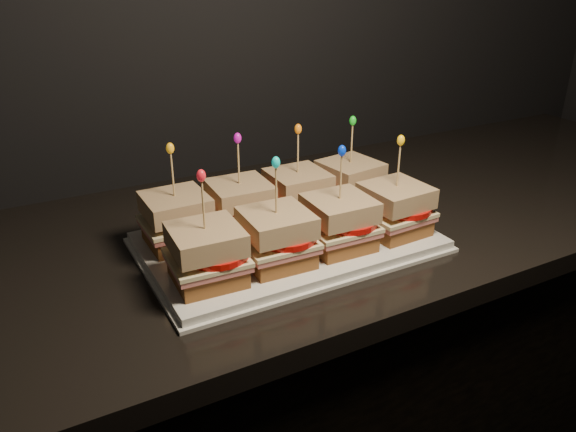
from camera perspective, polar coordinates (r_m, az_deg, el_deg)
name	(u,v)px	position (r m, az deg, el deg)	size (l,w,h in m)	color
granite_slab	(206,251)	(0.94, -8.36, -3.59)	(2.40, 0.63, 0.04)	black
platter	(288,242)	(0.91, 0.00, -2.64)	(0.45, 0.28, 0.02)	silver
platter_rim	(288,245)	(0.91, 0.00, -2.98)	(0.46, 0.29, 0.01)	silver
sandwich_0_bread_bot	(178,235)	(0.90, -11.10, -1.94)	(0.09, 0.09, 0.03)	brown
sandwich_0_ham	(177,226)	(0.89, -11.19, -0.98)	(0.10, 0.10, 0.01)	#C16760
sandwich_0_cheese	(177,222)	(0.88, -11.22, -0.57)	(0.10, 0.10, 0.01)	beige
sandwich_0_tomato	(185,217)	(0.88, -10.40, -0.12)	(0.09, 0.09, 0.01)	#BE0F0A
sandwich_0_bread_top	(175,205)	(0.87, -11.37, 1.08)	(0.09, 0.09, 0.03)	brown
sandwich_0_pick	(173,177)	(0.86, -11.63, 3.89)	(0.00, 0.00, 0.09)	tan
sandwich_0_frill	(170,148)	(0.84, -11.89, 6.75)	(0.01, 0.01, 0.02)	#FDAA13
sandwich_1_bread_bot	(241,221)	(0.93, -4.82, -0.56)	(0.09, 0.09, 0.03)	brown
sandwich_1_ham	(240,212)	(0.92, -4.85, 0.38)	(0.10, 0.10, 0.01)	#C16760
sandwich_1_cheese	(240,208)	(0.92, -4.87, 0.78)	(0.10, 0.10, 0.01)	beige
sandwich_1_tomato	(248,204)	(0.91, -4.05, 1.22)	(0.09, 0.09, 0.01)	#BE0F0A
sandwich_1_bread_top	(240,193)	(0.91, -4.93, 2.39)	(0.09, 0.09, 0.03)	brown
sandwich_1_pick	(239,166)	(0.89, -5.04, 5.12)	(0.00, 0.00, 0.09)	tan
sandwich_1_frill	(238,138)	(0.88, -5.15, 7.89)	(0.01, 0.01, 0.02)	#C40FB0
sandwich_2_bread_bot	(298,209)	(0.97, 0.97, 0.73)	(0.09, 0.09, 0.03)	brown
sandwich_2_ham	(298,200)	(0.96, 0.98, 1.63)	(0.10, 0.10, 0.01)	#C16760
sandwich_2_cheese	(298,196)	(0.96, 0.98, 2.02)	(0.10, 0.10, 0.01)	beige
sandwich_2_tomato	(305,192)	(0.96, 1.79, 2.44)	(0.09, 0.09, 0.01)	#BE0F0A
sandwich_2_bread_top	(298,181)	(0.95, 1.00, 3.57)	(0.09, 0.09, 0.03)	brown
sandwich_2_pick	(298,155)	(0.94, 1.02, 6.19)	(0.00, 0.00, 0.09)	tan
sandwich_2_frill	(298,129)	(0.92, 1.04, 8.84)	(0.01, 0.01, 0.02)	orange
sandwich_3_bread_bot	(349,197)	(1.02, 6.22, 1.88)	(0.09, 0.09, 0.03)	brown
sandwich_3_ham	(349,189)	(1.02, 6.26, 2.75)	(0.10, 0.10, 0.01)	#C16760
sandwich_3_cheese	(350,185)	(1.01, 6.28, 3.12)	(0.10, 0.10, 0.01)	beige
sandwich_3_tomato	(357,181)	(1.01, 7.05, 3.52)	(0.09, 0.09, 0.01)	#BE0F0A
sandwich_3_bread_top	(350,171)	(1.00, 6.36, 4.60)	(0.09, 0.09, 0.03)	brown
sandwich_3_pick	(352,146)	(0.99, 6.48, 7.09)	(0.00, 0.00, 0.09)	tan
sandwich_3_frill	(353,121)	(0.98, 6.61, 9.60)	(0.01, 0.01, 0.02)	green
sandwich_4_bread_bot	(208,272)	(0.79, -8.14, -5.68)	(0.09, 0.09, 0.03)	brown
sandwich_4_ham	(207,262)	(0.78, -8.22, -4.62)	(0.10, 0.10, 0.01)	#C16760
sandwich_4_cheese	(207,257)	(0.77, -8.25, -4.17)	(0.10, 0.10, 0.01)	beige
sandwich_4_tomato	(216,252)	(0.77, -7.29, -3.67)	(0.09, 0.09, 0.01)	#BE0F0A
sandwich_4_bread_top	(206,239)	(0.76, -8.37, -2.33)	(0.09, 0.09, 0.03)	brown
sandwich_4_pick	(203,208)	(0.74, -8.59, 0.83)	(0.00, 0.00, 0.09)	tan
sandwich_4_frill	(201,176)	(0.73, -8.81, 4.08)	(0.01, 0.01, 0.02)	red
sandwich_5_bread_bot	(277,255)	(0.82, -1.15, -3.93)	(0.09, 0.09, 0.03)	brown
sandwich_5_ham	(277,244)	(0.82, -1.16, -2.90)	(0.10, 0.10, 0.01)	#C16760
sandwich_5_cheese	(277,240)	(0.81, -1.16, -2.47)	(0.10, 0.10, 0.01)	beige
sandwich_5_tomato	(286,235)	(0.81, -0.22, -1.98)	(0.09, 0.09, 0.01)	#BE0F0A
sandwich_5_bread_top	(276,223)	(0.80, -1.18, -0.69)	(0.09, 0.09, 0.03)	brown
sandwich_5_pick	(276,193)	(0.78, -1.21, 2.35)	(0.00, 0.00, 0.09)	tan
sandwich_5_frill	(276,162)	(0.77, -1.24, 5.47)	(0.01, 0.01, 0.02)	#0BC8C0
sandwich_6_bread_bot	(338,239)	(0.87, 5.13, -2.31)	(0.09, 0.09, 0.03)	brown
sandwich_6_ham	(339,229)	(0.86, 5.17, -1.32)	(0.10, 0.10, 0.01)	#C16760
sandwich_6_cheese	(339,225)	(0.86, 5.19, -0.91)	(0.10, 0.10, 0.01)	beige
sandwich_6_tomato	(348,220)	(0.86, 6.09, -0.44)	(0.09, 0.09, 0.01)	#BE0F0A
sandwich_6_bread_top	(340,208)	(0.85, 5.26, 0.79)	(0.09, 0.09, 0.03)	brown
sandwich_6_pick	(341,180)	(0.83, 5.38, 3.68)	(0.00, 0.00, 0.09)	tan
sandwich_6_frill	(342,151)	(0.82, 5.51, 6.62)	(0.01, 0.01, 0.02)	#062FD9
sandwich_7_bread_bot	(394,224)	(0.93, 10.67, -0.85)	(0.09, 0.09, 0.03)	brown
sandwich_7_ham	(394,215)	(0.92, 10.75, 0.09)	(0.10, 0.10, 0.01)	#C16760
sandwich_7_cheese	(395,211)	(0.92, 10.79, 0.48)	(0.10, 0.10, 0.01)	beige
sandwich_7_tomato	(403,207)	(0.92, 11.64, 0.92)	(0.09, 0.09, 0.01)	#BE0F0A
sandwich_7_bread_top	(396,195)	(0.91, 10.93, 2.08)	(0.09, 0.09, 0.03)	brown
sandwich_7_pick	(398,168)	(0.89, 11.16, 4.80)	(0.00, 0.00, 0.09)	tan
sandwich_7_frill	(401,140)	(0.88, 11.40, 7.56)	(0.01, 0.01, 0.02)	yellow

